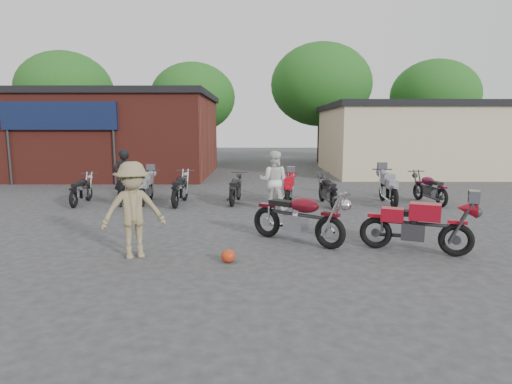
{
  "coord_description": "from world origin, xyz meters",
  "views": [
    {
      "loc": [
        -0.45,
        -8.74,
        2.5
      ],
      "look_at": [
        -0.49,
        1.84,
        0.9
      ],
      "focal_mm": 30.0,
      "sensor_mm": 36.0,
      "label": 1
    }
  ],
  "objects_px": {
    "vintage_motorcycle": "(299,214)",
    "row_bike_4": "(289,188)",
    "row_bike_7": "(429,187)",
    "sportbike": "(418,223)",
    "row_bike_2": "(180,187)",
    "person_tan": "(133,210)",
    "row_bike_1": "(146,186)",
    "person_light": "(274,181)",
    "row_bike_5": "(328,188)",
    "row_bike_6": "(388,186)",
    "helmet": "(228,256)",
    "person_dark": "(124,178)",
    "row_bike_3": "(236,187)",
    "row_bike_0": "(81,188)"
  },
  "relations": [
    {
      "from": "row_bike_4",
      "to": "row_bike_6",
      "type": "relative_size",
      "value": 0.88
    },
    {
      "from": "person_tan",
      "to": "row_bike_6",
      "type": "bearing_deg",
      "value": 17.83
    },
    {
      "from": "row_bike_4",
      "to": "row_bike_1",
      "type": "bearing_deg",
      "value": 97.58
    },
    {
      "from": "person_tan",
      "to": "row_bike_1",
      "type": "distance_m",
      "value": 6.22
    },
    {
      "from": "vintage_motorcycle",
      "to": "helmet",
      "type": "bearing_deg",
      "value": -99.38
    },
    {
      "from": "person_dark",
      "to": "row_bike_3",
      "type": "height_order",
      "value": "person_dark"
    },
    {
      "from": "sportbike",
      "to": "person_tan",
      "type": "bearing_deg",
      "value": -154.11
    },
    {
      "from": "person_light",
      "to": "row_bike_2",
      "type": "bearing_deg",
      "value": -7.03
    },
    {
      "from": "helmet",
      "to": "person_light",
      "type": "distance_m",
      "value": 5.31
    },
    {
      "from": "person_tan",
      "to": "row_bike_1",
      "type": "relative_size",
      "value": 0.95
    },
    {
      "from": "sportbike",
      "to": "row_bike_2",
      "type": "relative_size",
      "value": 1.06
    },
    {
      "from": "sportbike",
      "to": "row_bike_1",
      "type": "distance_m",
      "value": 8.98
    },
    {
      "from": "vintage_motorcycle",
      "to": "row_bike_6",
      "type": "relative_size",
      "value": 1.07
    },
    {
      "from": "sportbike",
      "to": "row_bike_6",
      "type": "height_order",
      "value": "sportbike"
    },
    {
      "from": "person_light",
      "to": "row_bike_5",
      "type": "bearing_deg",
      "value": -143.47
    },
    {
      "from": "sportbike",
      "to": "row_bike_2",
      "type": "height_order",
      "value": "sportbike"
    },
    {
      "from": "row_bike_3",
      "to": "person_tan",
      "type": "bearing_deg",
      "value": 171.16
    },
    {
      "from": "row_bike_2",
      "to": "row_bike_3",
      "type": "xyz_separation_m",
      "value": [
        1.8,
        0.26,
        -0.04
      ]
    },
    {
      "from": "row_bike_4",
      "to": "row_bike_5",
      "type": "xyz_separation_m",
      "value": [
        1.23,
        -0.28,
        0.02
      ]
    },
    {
      "from": "person_tan",
      "to": "row_bike_6",
      "type": "distance_m",
      "value": 8.81
    },
    {
      "from": "row_bike_0",
      "to": "row_bike_6",
      "type": "relative_size",
      "value": 0.87
    },
    {
      "from": "row_bike_7",
      "to": "vintage_motorcycle",
      "type": "bearing_deg",
      "value": 126.35
    },
    {
      "from": "sportbike",
      "to": "person_dark",
      "type": "distance_m",
      "value": 8.94
    },
    {
      "from": "person_light",
      "to": "person_tan",
      "type": "bearing_deg",
      "value": 70.14
    },
    {
      "from": "person_dark",
      "to": "row_bike_5",
      "type": "bearing_deg",
      "value": 171.83
    },
    {
      "from": "row_bike_3",
      "to": "row_bike_7",
      "type": "distance_m",
      "value": 6.44
    },
    {
      "from": "vintage_motorcycle",
      "to": "person_tan",
      "type": "bearing_deg",
      "value": -125.06
    },
    {
      "from": "vintage_motorcycle",
      "to": "row_bike_4",
      "type": "height_order",
      "value": "vintage_motorcycle"
    },
    {
      "from": "row_bike_0",
      "to": "row_bike_7",
      "type": "distance_m",
      "value": 11.5
    },
    {
      "from": "person_tan",
      "to": "row_bike_4",
      "type": "xyz_separation_m",
      "value": [
        3.43,
        5.97,
        -0.4
      ]
    },
    {
      "from": "person_tan",
      "to": "row_bike_2",
      "type": "relative_size",
      "value": 0.94
    },
    {
      "from": "person_light",
      "to": "row_bike_1",
      "type": "relative_size",
      "value": 0.92
    },
    {
      "from": "person_dark",
      "to": "row_bike_1",
      "type": "xyz_separation_m",
      "value": [
        0.49,
        0.73,
        -0.35
      ]
    },
    {
      "from": "sportbike",
      "to": "row_bike_6",
      "type": "xyz_separation_m",
      "value": [
        1.06,
        5.44,
        -0.01
      ]
    },
    {
      "from": "person_tan",
      "to": "row_bike_2",
      "type": "bearing_deg",
      "value": 68.33
    },
    {
      "from": "row_bike_3",
      "to": "person_dark",
      "type": "bearing_deg",
      "value": 108.3
    },
    {
      "from": "person_tan",
      "to": "row_bike_7",
      "type": "height_order",
      "value": "person_tan"
    },
    {
      "from": "row_bike_0",
      "to": "row_bike_6",
      "type": "xyz_separation_m",
      "value": [
        10.05,
        -0.05,
        0.08
      ]
    },
    {
      "from": "vintage_motorcycle",
      "to": "row_bike_5",
      "type": "relative_size",
      "value": 1.18
    },
    {
      "from": "sportbike",
      "to": "helmet",
      "type": "distance_m",
      "value": 3.84
    },
    {
      "from": "row_bike_4",
      "to": "row_bike_7",
      "type": "xyz_separation_m",
      "value": [
        4.66,
        0.06,
        0.02
      ]
    },
    {
      "from": "person_tan",
      "to": "row_bike_4",
      "type": "height_order",
      "value": "person_tan"
    },
    {
      "from": "person_dark",
      "to": "person_tan",
      "type": "xyz_separation_m",
      "value": [
        1.82,
        -5.33,
        0.01
      ]
    },
    {
      "from": "sportbike",
      "to": "row_bike_7",
      "type": "xyz_separation_m",
      "value": [
        2.5,
        5.7,
        -0.05
      ]
    },
    {
      "from": "person_light",
      "to": "row_bike_5",
      "type": "relative_size",
      "value": 0.96
    },
    {
      "from": "row_bike_3",
      "to": "row_bike_5",
      "type": "bearing_deg",
      "value": -90.64
    },
    {
      "from": "person_dark",
      "to": "row_bike_0",
      "type": "xyz_separation_m",
      "value": [
        -1.59,
        0.49,
        -0.39
      ]
    },
    {
      "from": "row_bike_2",
      "to": "vintage_motorcycle",
      "type": "bearing_deg",
      "value": -142.0
    },
    {
      "from": "person_dark",
      "to": "row_bike_3",
      "type": "bearing_deg",
      "value": -179.46
    },
    {
      "from": "person_dark",
      "to": "row_bike_3",
      "type": "distance_m",
      "value": 3.57
    }
  ]
}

